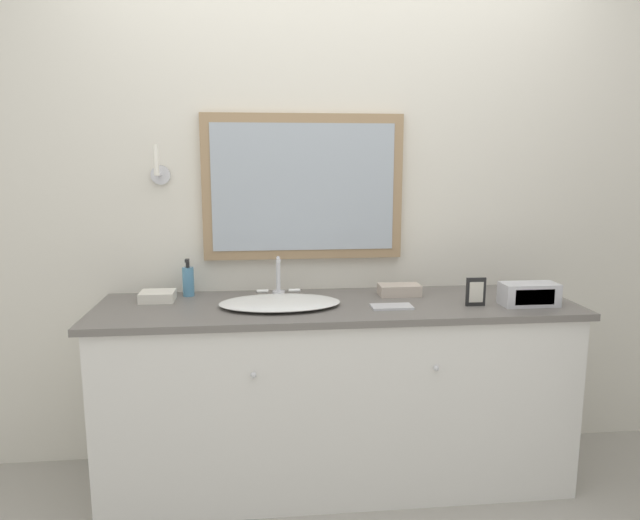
# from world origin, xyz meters

# --- Properties ---
(wall_back) EXTENTS (8.00, 0.18, 2.55)m
(wall_back) POSITION_xyz_m (-0.00, 0.66, 1.28)
(wall_back) COLOR silver
(wall_back) RESTS_ON ground_plane
(vanity_counter) EXTENTS (2.15, 0.60, 0.86)m
(vanity_counter) POSITION_xyz_m (0.00, 0.34, 0.43)
(vanity_counter) COLOR silver
(vanity_counter) RESTS_ON ground_plane
(sink_basin) EXTENTS (0.53, 0.36, 0.20)m
(sink_basin) POSITION_xyz_m (-0.26, 0.31, 0.88)
(sink_basin) COLOR white
(sink_basin) RESTS_ON vanity_counter
(soap_bottle) EXTENTS (0.05, 0.06, 0.18)m
(soap_bottle) POSITION_xyz_m (-0.68, 0.55, 0.93)
(soap_bottle) COLOR teal
(soap_bottle) RESTS_ON vanity_counter
(appliance_box) EXTENTS (0.25, 0.12, 0.10)m
(appliance_box) POSITION_xyz_m (0.84, 0.21, 0.91)
(appliance_box) COLOR #BCBCC1
(appliance_box) RESTS_ON vanity_counter
(picture_frame) EXTENTS (0.09, 0.01, 0.13)m
(picture_frame) POSITION_xyz_m (0.60, 0.23, 0.92)
(picture_frame) COLOR black
(picture_frame) RESTS_ON vanity_counter
(hand_towel_near_sink) EXTENTS (0.20, 0.11, 0.05)m
(hand_towel_near_sink) POSITION_xyz_m (0.32, 0.46, 0.88)
(hand_towel_near_sink) COLOR #B7A899
(hand_towel_near_sink) RESTS_ON vanity_counter
(hand_towel_far_corner) EXTENTS (0.15, 0.13, 0.04)m
(hand_towel_far_corner) POSITION_xyz_m (-0.81, 0.46, 0.88)
(hand_towel_far_corner) COLOR silver
(hand_towel_far_corner) RESTS_ON vanity_counter
(metal_tray) EXTENTS (0.18, 0.10, 0.01)m
(metal_tray) POSITION_xyz_m (0.23, 0.23, 0.86)
(metal_tray) COLOR silver
(metal_tray) RESTS_ON vanity_counter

